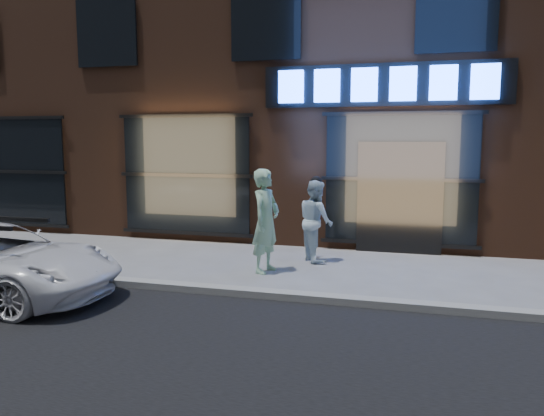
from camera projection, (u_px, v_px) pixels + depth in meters
The scene contains 5 objects.
ground at pixel (387, 308), 7.80m from camera, with size 90.00×90.00×0.00m, color slate.
curb at pixel (387, 304), 7.79m from camera, with size 60.00×0.25×0.12m, color gray.
storefront_building at pixel (409, 42), 14.75m from camera, with size 30.20×8.28×10.30m.
man_bowtie at pixel (266, 221), 9.78m from camera, with size 0.70×0.46×1.92m, color #A9DEB9.
man_cap at pixel (316, 220), 10.70m from camera, with size 0.80×0.63×1.65m, color white.
Camera 1 is at (0.38, -7.71, 2.48)m, focal length 35.00 mm.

